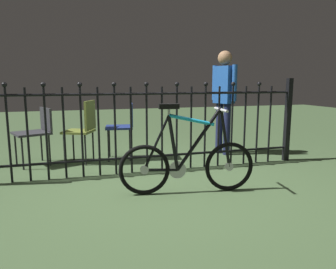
{
  "coord_description": "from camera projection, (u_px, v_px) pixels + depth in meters",
  "views": [
    {
      "loc": [
        -0.95,
        -3.23,
        1.15
      ],
      "look_at": [
        0.09,
        0.21,
        0.55
      ],
      "focal_mm": 34.55,
      "sensor_mm": 36.0,
      "label": 1
    }
  ],
  "objects": [
    {
      "name": "chair_charcoal",
      "position": [
        37.0,
        129.0,
        4.43
      ],
      "size": [
        0.56,
        0.56,
        0.78
      ],
      "color": "black",
      "rests_on": "ground"
    },
    {
      "name": "person_visitor",
      "position": [
        224.0,
        94.0,
        5.0
      ],
      "size": [
        0.28,
        0.45,
        1.6
      ],
      "color": "#191E3F",
      "rests_on": "ground"
    },
    {
      "name": "bicycle",
      "position": [
        187.0,
        162.0,
        3.31
      ],
      "size": [
        1.4,
        0.4,
        0.92
      ],
      "color": "black",
      "rests_on": "ground"
    },
    {
      "name": "iron_fence",
      "position": [
        145.0,
        125.0,
        4.04
      ],
      "size": [
        4.12,
        0.07,
        1.19
      ],
      "color": "black",
      "rests_on": "ground"
    },
    {
      "name": "ground_plane",
      "position": [
        166.0,
        188.0,
        3.51
      ],
      "size": [
        20.0,
        20.0,
        0.0
      ],
      "primitive_type": "plane",
      "color": "#415936"
    },
    {
      "name": "chair_navy",
      "position": [
        124.0,
        124.0,
        4.74
      ],
      "size": [
        0.45,
        0.44,
        0.83
      ],
      "color": "black",
      "rests_on": "ground"
    },
    {
      "name": "chair_olive",
      "position": [
        84.0,
        126.0,
        4.51
      ],
      "size": [
        0.5,
        0.5,
        0.88
      ],
      "color": "black",
      "rests_on": "ground"
    }
  ]
}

